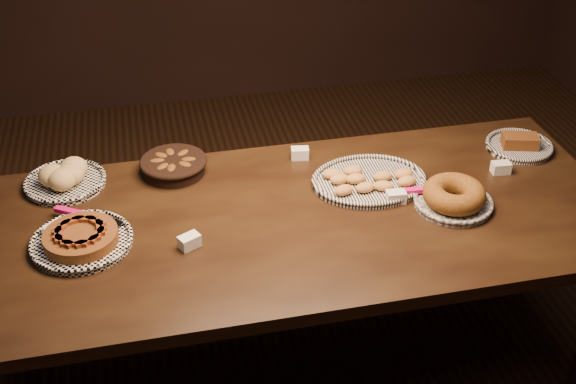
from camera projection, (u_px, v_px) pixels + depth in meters
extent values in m
plane|color=black|center=(289.00, 363.00, 2.98)|extent=(5.00, 5.00, 0.00)
cube|color=black|center=(289.00, 222.00, 2.58)|extent=(2.40, 1.00, 0.05)
cylinder|color=black|center=(7.00, 277.00, 2.90)|extent=(0.08, 0.08, 0.70)
cylinder|color=black|center=(502.00, 210.00, 3.28)|extent=(0.08, 0.08, 0.70)
torus|color=white|center=(81.00, 240.00, 2.41)|extent=(0.34, 0.34, 0.02)
cylinder|color=#4E270F|center=(81.00, 237.00, 2.41)|extent=(0.27, 0.27, 0.04)
cube|color=#52220E|center=(100.00, 227.00, 2.41)|extent=(0.03, 0.09, 0.01)
cube|color=#52220E|center=(95.00, 221.00, 2.44)|extent=(0.07, 0.08, 0.01)
cube|color=#52220E|center=(84.00, 219.00, 2.45)|extent=(0.09, 0.04, 0.01)
cube|color=#52220E|center=(72.00, 221.00, 2.44)|extent=(0.09, 0.06, 0.01)
cube|color=#52220E|center=(62.00, 227.00, 2.41)|extent=(0.06, 0.09, 0.01)
cube|color=#52220E|center=(59.00, 235.00, 2.38)|extent=(0.03, 0.09, 0.01)
cube|color=#52220E|center=(63.00, 241.00, 2.35)|extent=(0.07, 0.08, 0.01)
cube|color=#52220E|center=(74.00, 243.00, 2.34)|extent=(0.09, 0.04, 0.01)
cube|color=#52220E|center=(88.00, 241.00, 2.35)|extent=(0.09, 0.06, 0.01)
cube|color=#52220E|center=(97.00, 235.00, 2.38)|extent=(0.06, 0.09, 0.01)
cube|color=#EC0B75|center=(70.00, 212.00, 2.53)|extent=(0.11, 0.08, 0.02)
cube|color=silver|center=(103.00, 220.00, 2.50)|extent=(0.14, 0.11, 0.00)
torus|color=black|center=(369.00, 179.00, 2.73)|extent=(0.35, 0.35, 0.02)
ellipsoid|color=#9C672D|center=(344.00, 190.00, 2.65)|extent=(0.08, 0.07, 0.04)
ellipsoid|color=#9C672D|center=(365.00, 187.00, 2.66)|extent=(0.08, 0.06, 0.04)
ellipsoid|color=#9C672D|center=(383.00, 186.00, 2.67)|extent=(0.09, 0.07, 0.04)
ellipsoid|color=#9C672D|center=(407.00, 181.00, 2.70)|extent=(0.08, 0.06, 0.04)
ellipsoid|color=#9C672D|center=(340.00, 179.00, 2.71)|extent=(0.08, 0.06, 0.04)
ellipsoid|color=#9C672D|center=(356.00, 179.00, 2.71)|extent=(0.08, 0.05, 0.04)
ellipsoid|color=#9C672D|center=(383.00, 176.00, 2.72)|extent=(0.08, 0.06, 0.04)
ellipsoid|color=#9C672D|center=(403.00, 174.00, 2.74)|extent=(0.08, 0.06, 0.04)
ellipsoid|color=#9C672D|center=(332.00, 174.00, 2.74)|extent=(0.08, 0.05, 0.04)
ellipsoid|color=#9C672D|center=(353.00, 171.00, 2.76)|extent=(0.08, 0.05, 0.04)
torus|color=black|center=(453.00, 201.00, 2.60)|extent=(0.29, 0.29, 0.02)
torus|color=brown|center=(454.00, 194.00, 2.59)|extent=(0.29, 0.29, 0.08)
cube|color=#EC0B75|center=(418.00, 190.00, 2.65)|extent=(0.12, 0.03, 0.02)
cube|color=silver|center=(451.00, 188.00, 2.66)|extent=(0.15, 0.04, 0.00)
cylinder|color=black|center=(174.00, 166.00, 2.79)|extent=(0.28, 0.28, 0.06)
torus|color=black|center=(173.00, 162.00, 2.77)|extent=(0.26, 0.26, 0.02)
ellipsoid|color=#341B0A|center=(189.00, 162.00, 2.78)|extent=(0.08, 0.06, 0.04)
ellipsoid|color=#341B0A|center=(183.00, 155.00, 2.82)|extent=(0.08, 0.08, 0.04)
ellipsoid|color=#341B0A|center=(170.00, 155.00, 2.82)|extent=(0.05, 0.08, 0.04)
ellipsoid|color=#341B0A|center=(162.00, 158.00, 2.80)|extent=(0.08, 0.09, 0.04)
ellipsoid|color=#341B0A|center=(158.00, 163.00, 2.77)|extent=(0.08, 0.05, 0.04)
ellipsoid|color=#341B0A|center=(163.00, 169.00, 2.73)|extent=(0.08, 0.08, 0.04)
ellipsoid|color=#341B0A|center=(172.00, 170.00, 2.73)|extent=(0.06, 0.08, 0.04)
ellipsoid|color=#341B0A|center=(185.00, 167.00, 2.75)|extent=(0.08, 0.09, 0.04)
torus|color=white|center=(65.00, 180.00, 2.72)|extent=(0.31, 0.31, 0.02)
ellipsoid|color=tan|center=(52.00, 176.00, 2.68)|extent=(0.10, 0.10, 0.08)
ellipsoid|color=tan|center=(74.00, 168.00, 2.73)|extent=(0.10, 0.10, 0.08)
ellipsoid|color=tan|center=(62.00, 180.00, 2.66)|extent=(0.10, 0.10, 0.08)
ellipsoid|color=tan|center=(70.00, 175.00, 2.69)|extent=(0.10, 0.10, 0.08)
torus|color=black|center=(519.00, 145.00, 2.94)|extent=(0.27, 0.27, 0.02)
cube|color=#4E270F|center=(520.00, 141.00, 2.93)|extent=(0.16, 0.11, 0.05)
cube|color=white|center=(189.00, 241.00, 2.40)|extent=(0.08, 0.07, 0.04)
cube|color=white|center=(300.00, 153.00, 2.88)|extent=(0.08, 0.06, 0.04)
cube|color=white|center=(396.00, 197.00, 2.62)|extent=(0.07, 0.05, 0.04)
cube|color=white|center=(55.00, 232.00, 2.45)|extent=(0.08, 0.06, 0.04)
cube|color=white|center=(501.00, 168.00, 2.79)|extent=(0.07, 0.05, 0.04)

